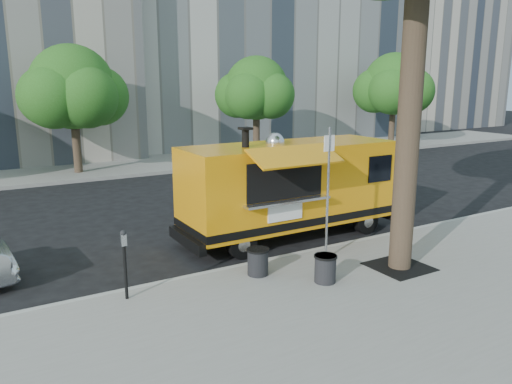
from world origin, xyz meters
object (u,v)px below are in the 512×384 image
(trash_bin_left, at_px, (258,261))
(far_tree_b, at_px, (72,87))
(far_tree_d, at_px, (394,84))
(far_tree_c, at_px, (256,88))
(food_truck, at_px, (289,186))
(parking_meter, at_px, (124,256))
(trash_bin_right, at_px, (325,268))
(sign_post, at_px, (328,186))

(trash_bin_left, bearing_deg, far_tree_b, 92.85)
(trash_bin_left, bearing_deg, far_tree_d, 37.81)
(far_tree_c, height_order, trash_bin_left, far_tree_c)
(food_truck, bearing_deg, far_tree_b, 103.82)
(far_tree_b, height_order, trash_bin_left, far_tree_b)
(parking_meter, bearing_deg, far_tree_c, 51.34)
(far_tree_c, distance_m, parking_meter, 17.82)
(food_truck, xyz_separation_m, trash_bin_right, (-1.29, -3.19, -0.95))
(sign_post, xyz_separation_m, trash_bin_left, (-1.84, -0.04, -1.39))
(sign_post, distance_m, parking_meter, 4.64)
(parking_meter, distance_m, trash_bin_left, 2.77)
(far_tree_b, xyz_separation_m, sign_post, (2.55, -14.25, -1.98))
(sign_post, bearing_deg, far_tree_c, 65.19)
(far_tree_b, xyz_separation_m, parking_meter, (-2.00, -14.05, -2.85))
(far_tree_c, distance_m, food_truck, 13.48)
(far_tree_d, bearing_deg, trash_bin_right, -138.69)
(far_tree_b, height_order, far_tree_d, far_tree_d)
(far_tree_c, xyz_separation_m, far_tree_d, (10.00, 0.20, 0.17))
(far_tree_d, height_order, sign_post, far_tree_d)
(parking_meter, bearing_deg, trash_bin_right, -19.01)
(sign_post, height_order, trash_bin_left, sign_post)
(far_tree_c, xyz_separation_m, sign_post, (-6.45, -13.95, -1.87))
(far_tree_b, bearing_deg, trash_bin_right, -83.74)
(sign_post, xyz_separation_m, food_truck, (0.42, 2.12, -0.44))
(parking_meter, xyz_separation_m, food_truck, (4.97, 1.92, 0.43))
(food_truck, height_order, trash_bin_right, food_truck)
(sign_post, relative_size, parking_meter, 2.25)
(far_tree_d, distance_m, parking_meter, 25.38)
(far_tree_c, relative_size, far_tree_d, 0.92)
(far_tree_d, relative_size, sign_post, 1.88)
(parking_meter, relative_size, food_truck, 0.22)
(far_tree_b, distance_m, far_tree_d, 19.00)
(far_tree_c, xyz_separation_m, trash_bin_right, (-7.32, -15.02, -3.26))
(far_tree_b, relative_size, sign_post, 1.83)
(far_tree_c, height_order, trash_bin_right, far_tree_c)
(sign_post, xyz_separation_m, parking_meter, (-4.55, 0.20, -0.87))
(far_tree_d, bearing_deg, far_tree_b, 179.70)
(food_truck, bearing_deg, far_tree_d, 36.94)
(parking_meter, bearing_deg, trash_bin_left, -5.09)
(far_tree_d, height_order, food_truck, far_tree_d)
(trash_bin_left, bearing_deg, food_truck, 43.77)
(far_tree_b, xyz_separation_m, far_tree_c, (9.00, -0.30, -0.12))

